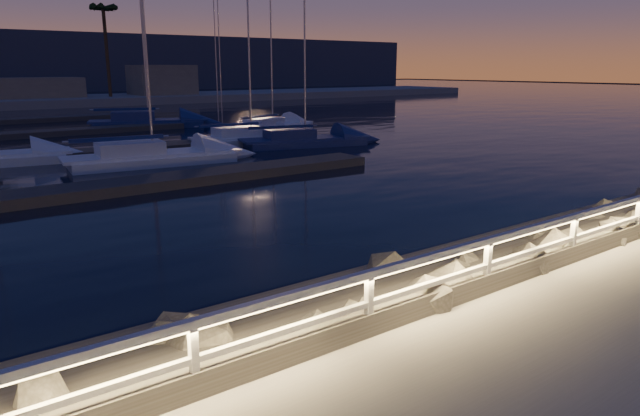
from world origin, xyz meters
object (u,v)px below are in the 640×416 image
at_px(guard_rail, 451,263).
at_px(sailboat_k, 146,122).
at_px(sailboat_c, 148,156).
at_px(sailboat_g, 248,137).
at_px(sailboat_h, 302,140).
at_px(sailboat_l, 271,126).

height_order(guard_rail, sailboat_k, sailboat_k).
bearing_deg(sailboat_c, sailboat_k, 77.25).
xyz_separation_m(sailboat_g, sailboat_h, (2.11, -2.97, -0.01)).
bearing_deg(guard_rail, sailboat_g, 67.74).
xyz_separation_m(sailboat_h, sailboat_k, (-3.67, 17.04, 0.06)).
xyz_separation_m(sailboat_g, sailboat_l, (5.08, 5.42, -0.02)).
relative_size(sailboat_h, sailboat_k, 0.87).
height_order(sailboat_h, sailboat_l, sailboat_h).
bearing_deg(sailboat_c, sailboat_h, 13.32).
bearing_deg(guard_rail, sailboat_k, 77.30).
relative_size(sailboat_k, sailboat_l, 1.19).
bearing_deg(guard_rail, sailboat_c, 83.56).
height_order(sailboat_k, sailboat_l, sailboat_k).
bearing_deg(sailboat_k, sailboat_g, -63.41).
distance_m(sailboat_k, sailboat_l, 10.90).
distance_m(guard_rail, sailboat_g, 27.77).
xyz_separation_m(sailboat_g, sailboat_k, (-1.56, 14.07, 0.05)).
xyz_separation_m(guard_rail, sailboat_h, (12.62, 22.72, -0.97)).
height_order(sailboat_c, sailboat_g, sailboat_c).
distance_m(guard_rail, sailboat_l, 34.81).
distance_m(sailboat_c, sailboat_g, 9.06).
xyz_separation_m(sailboat_c, sailboat_l, (13.15, 9.52, -0.05)).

